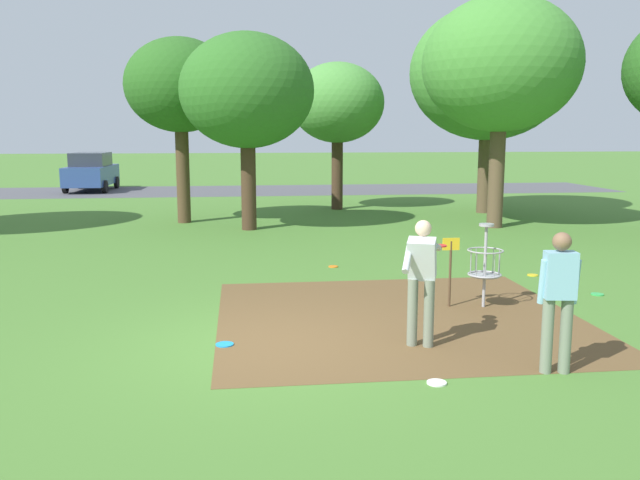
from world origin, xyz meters
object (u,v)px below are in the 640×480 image
disc_golf_basket (481,262)px  tree_far_left (501,65)px  parked_car_leftmost (91,172)px  frisbee_far_right (533,275)px  tree_near_left (489,73)px  player_throwing (559,294)px  frisbee_near_basket (225,345)px  frisbee_mid_grass (333,267)px  player_foreground_watching (422,274)px  tree_far_center (180,86)px  tree_mid_right (247,92)px  frisbee_far_left (437,383)px  frisbee_by_tee (597,294)px  tree_near_right (337,104)px

disc_golf_basket → tree_far_left: 10.36m
parked_car_leftmost → frisbee_far_right: bearing=-58.2°
tree_near_left → player_throwing: bearing=-107.6°
frisbee_near_basket → frisbee_mid_grass: 5.48m
player_foreground_watching → disc_golf_basket: bearing=50.5°
disc_golf_basket → tree_far_center: 12.86m
disc_golf_basket → tree_far_center: tree_far_center is taller
tree_far_left → tree_far_center: (-9.36, 2.21, -0.53)m
tree_mid_right → frisbee_near_basket: bearing=-92.7°
player_throwing → frisbee_far_left: size_ratio=7.45×
tree_far_left → disc_golf_basket: bearing=-112.9°
frisbee_near_basket → frisbee_by_tee: (6.51, 2.03, 0.00)m
player_foreground_watching → tree_near_right: (1.20, 15.85, 2.86)m
frisbee_far_left → tree_far_center: (-3.96, 14.20, 4.21)m
tree_far_center → parked_car_leftmost: (-5.35, 12.05, -3.30)m
player_throwing → frisbee_far_left: (-1.51, -0.18, -0.96)m
parked_car_leftmost → tree_far_left: bearing=-44.1°
player_throwing → tree_far_center: size_ratio=0.30×
frisbee_near_basket → tree_far_left: tree_far_left is taller
tree_far_center → tree_far_left: bearing=-13.3°
player_throwing → parked_car_leftmost: (-10.82, 26.08, -0.05)m
disc_golf_basket → player_foreground_watching: 2.38m
disc_golf_basket → frisbee_mid_grass: size_ratio=6.80×
frisbee_near_basket → tree_near_left: 17.14m
disc_golf_basket → tree_near_left: 13.85m
tree_mid_right → frisbee_mid_grass: bearing=-73.5°
parked_car_leftmost → player_throwing: bearing=-67.5°
player_throwing → tree_near_left: 16.60m
player_foreground_watching → frisbee_far_left: 1.68m
player_throwing → frisbee_by_tee: bearing=54.3°
tree_far_center → frisbee_far_left: bearing=-74.4°
player_throwing → tree_far_left: bearing=71.8°
frisbee_mid_grass → frisbee_far_left: bearing=-87.8°
disc_golf_basket → frisbee_by_tee: bearing=12.8°
tree_near_left → tree_far_center: size_ratio=1.26×
player_throwing → tree_near_right: size_ratio=0.32×
tree_far_center → parked_car_leftmost: 13.59m
player_throwing → frisbee_by_tee: player_throwing is taller
frisbee_far_right → tree_near_right: size_ratio=0.04×
tree_near_right → tree_far_center: size_ratio=0.93×
player_throwing → frisbee_near_basket: (-3.96, 1.52, -0.96)m
player_foreground_watching → tree_near_right: size_ratio=0.32×
disc_golf_basket → player_foreground_watching: (-1.51, -1.83, 0.23)m
disc_golf_basket → frisbee_near_basket: size_ratio=5.69×
frisbee_far_right → parked_car_leftmost: 24.57m
tree_near_right → frisbee_far_left: bearing=-94.6°
player_throwing → tree_far_center: 15.40m
player_throwing → disc_golf_basket: bearing=86.6°
player_throwing → tree_mid_right: size_ratio=0.30×
frisbee_mid_grass → tree_mid_right: tree_mid_right is taller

